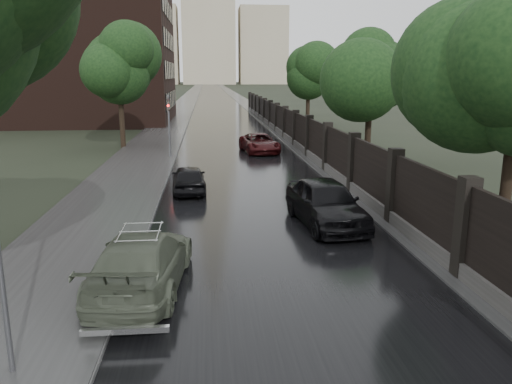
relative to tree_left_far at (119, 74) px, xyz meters
name	(u,v)px	position (x,y,z in m)	size (l,w,h in m)	color
road	(212,89)	(8.00, 160.00, -5.23)	(8.00, 420.00, 0.02)	black
sidewalk_left	(196,89)	(2.00, 160.00, -5.16)	(4.00, 420.00, 0.16)	#2D2D2D
verge_right	(226,89)	(13.50, 160.00, -5.20)	(3.00, 420.00, 0.08)	#2D2D2D
fence_right	(291,130)	(12.60, 2.01, -4.23)	(0.45, 75.72, 2.70)	#383533
tree_left_far	(119,74)	(0.00, 0.00, 0.00)	(4.25, 4.25, 7.39)	black
tree_right_b	(371,79)	(15.50, -8.00, -0.29)	(4.08, 4.08, 7.01)	black
tree_right_c	(308,78)	(15.50, 10.00, -0.29)	(4.08, 4.08, 7.01)	black
traffic_light	(169,121)	(3.70, -5.01, -2.84)	(0.16, 0.32, 4.00)	#59595E
brick_building	(57,30)	(-10.00, 22.00, 4.76)	(24.00, 18.00, 20.00)	black
stalinist_tower	(208,17)	(8.00, 270.00, 33.14)	(92.00, 30.00, 159.00)	tan
volga_sedan	(142,262)	(4.40, -24.91, -4.52)	(2.03, 4.99, 1.45)	#4F5745
hatchback_left	(189,179)	(5.19, -14.40, -4.62)	(1.48, 3.67, 1.25)	black
car_right_near	(326,202)	(10.15, -20.02, -4.42)	(1.95, 4.85, 1.65)	black
car_right_far	(259,143)	(9.60, -2.87, -4.59)	(2.15, 4.67, 1.30)	black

